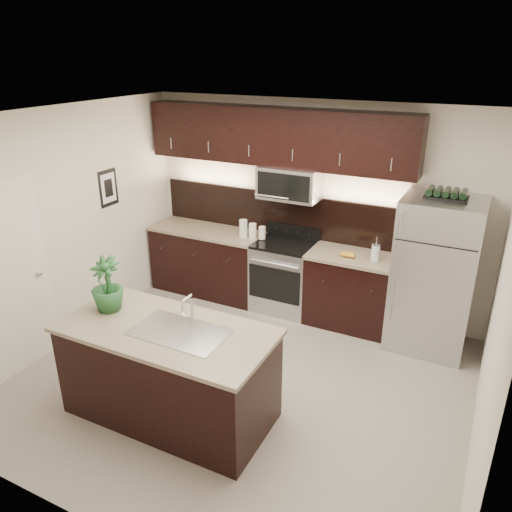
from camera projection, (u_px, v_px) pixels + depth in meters
The scene contains 12 objects.
ground at pixel (241, 381), 5.27m from camera, with size 4.50×4.50×0.00m, color gray.
room_walls at pixel (226, 229), 4.63m from camera, with size 4.52×4.02×2.71m.
counter_run at pixel (270, 273), 6.67m from camera, with size 3.51×0.65×0.94m.
upper_fixtures at pixel (278, 146), 6.13m from camera, with size 3.49×0.40×1.66m.
island at pixel (169, 372), 4.63m from camera, with size 1.96×0.96×0.94m.
sink_faucet at pixel (180, 330), 4.39m from camera, with size 0.84×0.50×0.28m.
refrigerator at pixel (434, 275), 5.61m from camera, with size 0.86×0.78×1.78m, color #B2B2B7.
wine_rack at pixel (447, 194), 5.24m from camera, with size 0.44×0.27×0.10m.
plant at pixel (107, 284), 4.67m from camera, with size 0.30×0.30×0.53m, color #1F4E24.
canisters at pixel (250, 230), 6.53m from camera, with size 0.35×0.15×0.24m.
french_press at pixel (376, 252), 5.83m from camera, with size 0.10×0.10×0.29m.
bananas at pixel (344, 253), 5.99m from camera, with size 0.19×0.14×0.06m, color #BF8E1B.
Camera 1 is at (2.08, -3.82, 3.25)m, focal length 35.00 mm.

